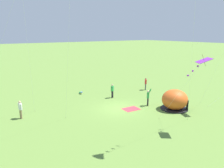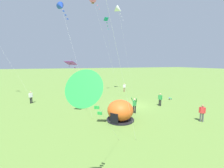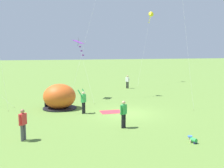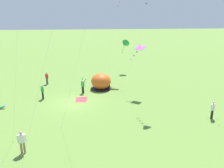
% 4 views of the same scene
% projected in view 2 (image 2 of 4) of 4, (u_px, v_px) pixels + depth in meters
% --- Properties ---
extents(ground_plane, '(300.00, 300.00, 0.00)m').
position_uv_depth(ground_plane, '(131.00, 105.00, 20.61)').
color(ground_plane, olive).
extents(popup_tent, '(2.81, 2.81, 2.10)m').
position_uv_depth(popup_tent, '(120.00, 111.00, 15.05)').
color(popup_tent, '#D8591E').
rests_on(popup_tent, ground).
extents(picnic_blanket, '(1.80, 1.43, 0.01)m').
position_uv_depth(picnic_blanket, '(128.00, 108.00, 19.47)').
color(picnic_blanket, '#CC333D').
rests_on(picnic_blanket, ground).
extents(toddler_crawling, '(0.32, 0.55, 0.32)m').
position_uv_depth(toddler_crawling, '(170.00, 99.00, 23.69)').
color(toddler_crawling, green).
rests_on(toddler_crawling, ground).
extents(person_far_back, '(0.53, 0.39, 1.72)m').
position_uv_depth(person_far_back, '(160.00, 99.00, 20.12)').
color(person_far_back, black).
rests_on(person_far_back, ground).
extents(person_strolling, '(0.43, 0.47, 1.72)m').
position_uv_depth(person_strolling, '(202.00, 112.00, 14.69)').
color(person_strolling, '#4C4C51').
rests_on(person_strolling, ground).
extents(person_flying_kite, '(0.71, 0.69, 1.89)m').
position_uv_depth(person_flying_kite, '(135.00, 105.00, 17.22)').
color(person_flying_kite, black).
rests_on(person_flying_kite, ground).
extents(person_with_toddler, '(0.42, 0.49, 1.72)m').
position_uv_depth(person_with_toddler, '(31.00, 97.00, 21.44)').
color(person_with_toddler, black).
rests_on(person_with_toddler, ground).
extents(person_watching_sky, '(0.29, 0.59, 1.72)m').
position_uv_depth(person_watching_sky, '(124.00, 87.00, 30.01)').
color(person_watching_sky, '#8C7251').
rests_on(person_watching_sky, ground).
extents(kite_white, '(1.84, 3.67, 16.07)m').
position_uv_depth(kite_white, '(119.00, 10.00, 26.94)').
color(kite_white, silver).
rests_on(kite_white, ground).
extents(kite_green, '(5.85, 4.04, 5.57)m').
position_uv_depth(kite_green, '(88.00, 92.00, 4.96)').
color(kite_green, silver).
rests_on(kite_green, ground).
extents(kite_teal, '(4.94, 3.92, 13.65)m').
position_uv_depth(kite_teal, '(107.00, 23.00, 26.57)').
color(kite_teal, silver).
rests_on(kite_teal, ground).
extents(kite_purple, '(1.41, 4.28, 6.19)m').
position_uv_depth(kite_purple, '(72.00, 65.00, 15.47)').
color(kite_purple, silver).
rests_on(kite_purple, ground).
extents(kite_blue, '(4.62, 3.13, 12.52)m').
position_uv_depth(kite_blue, '(61.00, 7.00, 16.71)').
color(kite_blue, silver).
rests_on(kite_blue, ground).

